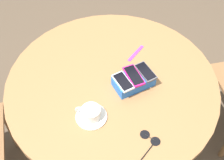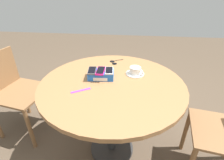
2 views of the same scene
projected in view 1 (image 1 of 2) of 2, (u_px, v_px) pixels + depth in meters
ground_plane at (112, 149)px, 2.15m from camera, size 8.00×8.00×0.00m
round_table at (112, 94)px, 1.66m from camera, size 1.08×1.08×0.73m
phone_box at (134, 81)px, 1.55m from camera, size 0.20×0.12×0.06m
phone_gray at (146, 72)px, 1.54m from camera, size 0.07×0.13×0.01m
phone_magenta at (134, 76)px, 1.53m from camera, size 0.06×0.14×0.01m
phone_white at (123, 82)px, 1.50m from camera, size 0.07×0.13×0.01m
saucer at (91, 117)px, 1.45m from camera, size 0.15×0.15×0.01m
coffee_cup at (90, 113)px, 1.42m from camera, size 0.11×0.09×0.06m
lanyard_strap at (136, 53)px, 1.71m from camera, size 0.13×0.09×0.00m
sunglasses at (150, 139)px, 1.37m from camera, size 0.12×0.13×0.01m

